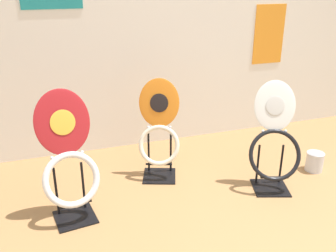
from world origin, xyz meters
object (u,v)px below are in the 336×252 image
Objects in this scene: toilet_seat_display_crimson_swirl at (69,164)px; toilet_seat_display_white_plain at (274,145)px; toilet_seat_display_orange_sun at (159,135)px; paint_can at (315,161)px.

toilet_seat_display_crimson_swirl reaches higher than toilet_seat_display_white_plain.
toilet_seat_display_crimson_swirl reaches higher than toilet_seat_display_orange_sun.
toilet_seat_display_white_plain is at bearing -167.15° from paint_can.
paint_can is at bearing 0.33° from toilet_seat_display_crimson_swirl.
toilet_seat_display_crimson_swirl is 5.29× the size of paint_can.
toilet_seat_display_white_plain is at bearing -30.79° from toilet_seat_display_orange_sun.
toilet_seat_display_white_plain reaches higher than paint_can.
toilet_seat_display_orange_sun is 0.86m from toilet_seat_display_crimson_swirl.
toilet_seat_display_orange_sun is 0.95m from toilet_seat_display_white_plain.
toilet_seat_display_crimson_swirl is 1.07× the size of toilet_seat_display_white_plain.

